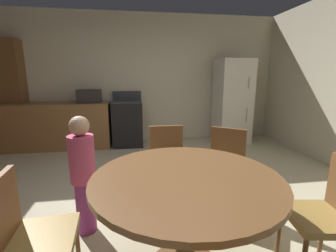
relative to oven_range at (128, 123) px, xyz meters
name	(u,v)px	position (x,y,z in m)	size (l,w,h in m)	color
ground_plane	(156,207)	(0.35, -2.47, -0.47)	(14.00, 14.00, 0.00)	beige
wall_back	(143,79)	(0.35, 0.40, 0.88)	(6.12, 0.12, 2.70)	beige
kitchen_counter	(57,126)	(-1.38, 0.00, -0.02)	(2.06, 0.60, 0.90)	olive
pantry_column	(13,95)	(-2.19, 0.18, 0.58)	(0.44, 0.36, 2.10)	brown
oven_range	(128,123)	(0.00, 0.00, 0.00)	(0.60, 0.60, 1.10)	black
refrigerator	(232,101)	(2.24, -0.05, 0.41)	(0.68, 0.68, 1.76)	silver
microwave	(89,96)	(-0.72, 0.00, 0.56)	(0.44, 0.32, 0.26)	#2D2B28
dining_table	(186,196)	(0.48, -3.36, 0.14)	(1.29, 1.29, 0.76)	brown
chair_north	(167,160)	(0.49, -2.37, 0.03)	(0.41, 0.41, 0.87)	brown
chair_east	(329,211)	(1.45, -3.51, 0.03)	(0.46, 0.46, 0.87)	brown
chair_northeast	(224,164)	(1.08, -2.57, 0.03)	(0.56, 0.56, 0.87)	brown
chair_west	(28,233)	(-0.51, -3.45, 0.03)	(0.44, 0.44, 0.87)	brown
person_child	(83,173)	(-0.32, -2.77, 0.11)	(0.31, 0.31, 1.09)	#8C337A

